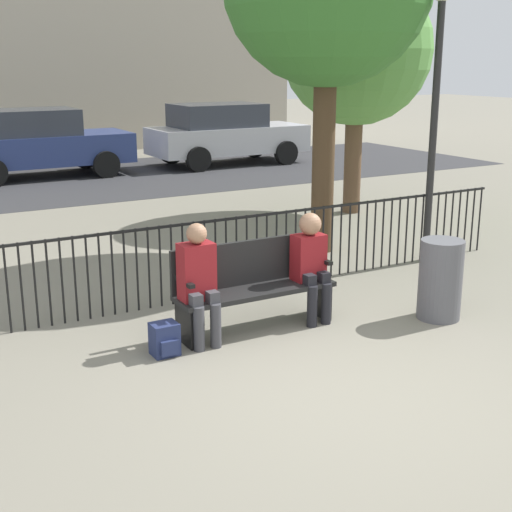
{
  "coord_description": "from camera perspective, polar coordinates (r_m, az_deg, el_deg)",
  "views": [
    {
      "loc": [
        -3.48,
        -4.47,
        2.74
      ],
      "look_at": [
        0.0,
        1.64,
        0.8
      ],
      "focal_mm": 50.0,
      "sensor_mm": 36.0,
      "label": 1
    }
  ],
  "objects": [
    {
      "name": "parked_car_1",
      "position": [
        19.38,
        -2.49,
        9.8
      ],
      "size": [
        4.2,
        1.94,
        1.62
      ],
      "color": "#B7B7BC",
      "rests_on": "ground"
    },
    {
      "name": "trash_bin",
      "position": [
        7.97,
        14.53,
        -1.84
      ],
      "size": [
        0.47,
        0.47,
        0.88
      ],
      "color": "#56565B",
      "rests_on": "ground"
    },
    {
      "name": "ground_plane",
      "position": [
        6.29,
        7.53,
        -10.53
      ],
      "size": [
        80.0,
        80.0,
        0.0
      ],
      "primitive_type": "plane",
      "color": "gray"
    },
    {
      "name": "backpack",
      "position": [
        6.91,
        -7.31,
        -6.64
      ],
      "size": [
        0.25,
        0.25,
        0.32
      ],
      "color": "navy",
      "rests_on": "ground"
    },
    {
      "name": "park_bench",
      "position": [
        7.44,
        -0.3,
        -2.13
      ],
      "size": [
        1.73,
        0.45,
        0.92
      ],
      "color": "black",
      "rests_on": "ground"
    },
    {
      "name": "parked_car_0",
      "position": [
        17.94,
        -17.14,
        8.7
      ],
      "size": [
        4.2,
        1.94,
        1.62
      ],
      "color": "navy",
      "rests_on": "ground"
    },
    {
      "name": "seated_person_0",
      "position": [
        6.98,
        -4.6,
        -1.76
      ],
      "size": [
        0.34,
        0.39,
        1.22
      ],
      "color": "#3D3D42",
      "rests_on": "ground"
    },
    {
      "name": "seated_person_1",
      "position": [
        7.61,
        4.42,
        -0.31
      ],
      "size": [
        0.34,
        0.39,
        1.19
      ],
      "color": "black",
      "rests_on": "ground"
    },
    {
      "name": "tree_0",
      "position": [
        13.13,
        8.06,
        15.98
      ],
      "size": [
        2.65,
        2.65,
        4.24
      ],
      "color": "brown",
      "rests_on": "ground"
    },
    {
      "name": "street_surface",
      "position": [
        17.05,
        -17.6,
        5.48
      ],
      "size": [
        24.0,
        6.0,
        0.01
      ],
      "color": "#333335",
      "rests_on": "ground"
    },
    {
      "name": "fence_railing",
      "position": [
        8.35,
        -4.09,
        0.26
      ],
      "size": [
        9.01,
        0.03,
        0.95
      ],
      "color": "black",
      "rests_on": "ground"
    },
    {
      "name": "lamp_post",
      "position": [
        9.97,
        14.26,
        13.39
      ],
      "size": [
        0.28,
        0.28,
        3.73
      ],
      "color": "black",
      "rests_on": "ground"
    }
  ]
}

